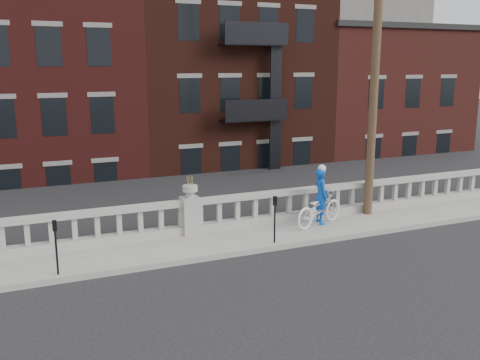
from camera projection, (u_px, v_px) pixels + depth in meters
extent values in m
plane|color=black|center=(244.00, 287.00, 12.60)|extent=(120.00, 120.00, 0.00)
cube|color=gray|center=(201.00, 245.00, 15.27)|extent=(32.00, 2.20, 0.15)
cube|color=gray|center=(191.00, 229.00, 16.08)|extent=(28.00, 0.34, 0.25)
cube|color=gray|center=(190.00, 202.00, 15.90)|extent=(28.00, 0.34, 0.16)
cube|color=gray|center=(191.00, 215.00, 15.99)|extent=(0.55, 0.55, 1.10)
cylinder|color=gray|center=(190.00, 194.00, 15.85)|extent=(0.24, 0.24, 0.20)
cylinder|color=gray|center=(190.00, 188.00, 15.81)|extent=(0.44, 0.44, 0.18)
cube|color=#605E59|center=(189.00, 307.00, 16.97)|extent=(36.00, 0.50, 5.15)
cube|color=black|center=(93.00, 217.00, 36.98)|extent=(80.00, 44.00, 0.50)
cube|color=#595651|center=(104.00, 285.00, 20.04)|extent=(16.00, 7.00, 4.00)
cube|color=#595651|center=(317.00, 76.00, 49.82)|extent=(14.00, 14.00, 18.00)
cube|color=#471614|center=(25.00, 124.00, 28.50)|extent=(10.00, 14.00, 14.00)
cube|color=#34140E|center=(201.00, 104.00, 32.22)|extent=(10.00, 14.00, 15.50)
cube|color=#561F1A|center=(340.00, 126.00, 36.48)|extent=(10.00, 14.00, 12.00)
cube|color=black|center=(344.00, 32.00, 35.17)|extent=(10.30, 14.30, 0.30)
cylinder|color=#422D1E|center=(375.00, 63.00, 17.13)|extent=(0.28, 0.28, 10.00)
cylinder|color=black|center=(57.00, 253.00, 12.83)|extent=(0.05, 0.05, 1.10)
cube|color=black|center=(54.00, 226.00, 12.69)|extent=(0.10, 0.08, 0.26)
cube|color=black|center=(55.00, 225.00, 12.64)|extent=(0.06, 0.01, 0.08)
cylinder|color=black|center=(275.00, 224.00, 15.11)|extent=(0.05, 0.05, 1.10)
cube|color=black|center=(275.00, 201.00, 14.97)|extent=(0.10, 0.08, 0.26)
cube|color=black|center=(276.00, 200.00, 14.92)|extent=(0.06, 0.01, 0.08)
imported|color=silver|center=(319.00, 208.00, 16.80)|extent=(2.21, 1.42, 1.10)
imported|color=#0C45B4|center=(321.00, 196.00, 16.90)|extent=(0.53, 0.72, 1.80)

